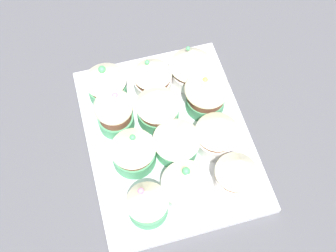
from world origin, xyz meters
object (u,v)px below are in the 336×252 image
cupcake_1 (217,131)px  cupcake_6 (158,104)px  cupcake_5 (177,140)px  cupcake_7 (150,75)px  cupcake_2 (206,94)px  cupcake_11 (106,81)px  cupcake_4 (187,183)px  cupcake_10 (114,112)px  cupcake_8 (147,201)px  baking_tray (168,138)px  cupcake_3 (192,64)px  cupcake_0 (236,172)px  cupcake_9 (133,149)px

cupcake_1 → cupcake_6: (6.38, 6.85, -0.06)cm
cupcake_5 → cupcake_6: (5.91, 1.14, 0.44)cm
cupcake_6 → cupcake_7: cupcake_6 is taller
cupcake_2 → cupcake_7: (5.54, 7.01, -0.22)cm
cupcake_5 → cupcake_11: 14.08cm
cupcake_4 → cupcake_10: size_ratio=0.92×
cupcake_6 → cupcake_7: bearing=-3.4°
cupcake_4 → cupcake_6: bearing=3.0°
cupcake_2 → cupcake_4: size_ratio=1.00×
cupcake_1 → cupcake_8: size_ratio=0.96×
baking_tray → cupcake_1: (-3.01, -6.24, 4.47)cm
cupcake_5 → cupcake_6: 6.04cm
cupcake_2 → cupcake_3: 5.44cm
cupcake_2 → cupcake_3: bearing=6.4°
cupcake_8 → cupcake_5: bearing=-38.6°
cupcake_6 → cupcake_7: size_ratio=1.12×
cupcake_10 → cupcake_2: bearing=-91.7°
cupcake_3 → cupcake_10: size_ratio=1.00×
cupcake_8 → cupcake_2: bearing=-42.1°
baking_tray → cupcake_11: cupcake_11 is taller
cupcake_0 → baking_tray: bearing=35.2°
cupcake_3 → cupcake_5: 12.66cm
cupcake_0 → cupcake_6: size_ratio=1.04×
cupcake_2 → cupcake_6: bearing=90.3°
cupcake_2 → cupcake_1: bearing=175.7°
cupcake_7 → cupcake_9: bearing=155.0°
cupcake_3 → cupcake_4: 18.79cm
cupcake_1 → cupcake_3: same height
baking_tray → cupcake_7: bearing=1.8°
cupcake_5 → cupcake_11: bearing=32.3°
cupcake_3 → cupcake_7: bearing=88.6°
cupcake_3 → cupcake_8: bearing=148.4°
baking_tray → cupcake_5: size_ratio=4.45×
cupcake_9 → baking_tray: bearing=-66.5°
cupcake_8 → baking_tray: bearing=-28.6°
cupcake_1 → cupcake_11: 18.11cm
cupcake_10 → baking_tray: bearing=-119.3°
cupcake_6 → cupcake_9: (-5.80, 4.99, -0.35)cm
cupcake_9 → cupcake_1: bearing=-92.8°
baking_tray → cupcake_11: 12.42cm
cupcake_0 → cupcake_7: cupcake_0 is taller
baking_tray → cupcake_4: (-8.97, -0.04, 4.05)cm
cupcake_7 → cupcake_11: cupcake_11 is taller
cupcake_0 → cupcake_2: (12.85, -0.06, -0.57)cm
cupcake_4 → cupcake_5: size_ratio=1.04×
cupcake_3 → cupcake_5: size_ratio=1.13×
cupcake_10 → cupcake_8: bearing=-174.8°
cupcake_4 → cupcake_10: cupcake_10 is taller
cupcake_8 → cupcake_9: size_ratio=1.10×
cupcake_6 → cupcake_9: 7.66cm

